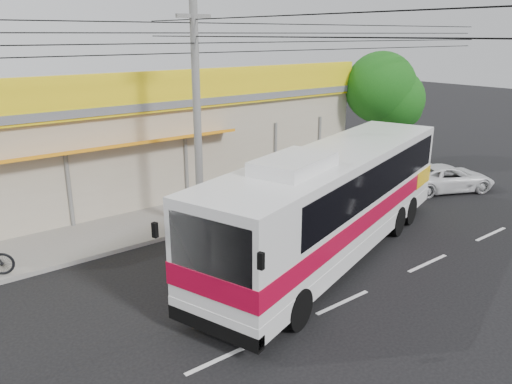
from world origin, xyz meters
The scene contains 9 objects.
ground centered at (0.00, 0.00, 0.00)m, with size 120.00×120.00×0.00m, color black.
sidewalk centered at (0.00, 6.00, 0.07)m, with size 30.00×3.20×0.15m, color gray.
lane_markings centered at (0.00, -2.50, 0.00)m, with size 50.00×0.12×0.01m, color silver, non-canonical shape.
storefront_building centered at (-0.01, 11.54, 2.30)m, with size 22.60×9.20×5.70m.
coach_bus centered at (2.18, -0.07, 2.09)m, with size 12.88×6.46×3.91m.
white_car centered at (11.57, 1.61, 0.61)m, with size 2.03×4.40×1.22m, color silver.
utility_pole centered at (-0.40, 4.20, 6.99)m, with size 34.00×14.00×8.48m.
tree_near centered at (13.03, 5.94, 3.63)m, with size 3.23×3.23×5.36m.
tree_far centered at (12.48, 6.43, 4.23)m, with size 3.77×3.77×6.24m.
Camera 1 is at (-9.39, -10.64, 7.08)m, focal length 35.00 mm.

